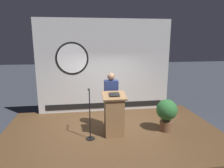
{
  "coord_description": "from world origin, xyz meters",
  "views": [
    {
      "loc": [
        -0.82,
        -5.43,
        2.95
      ],
      "look_at": [
        0.02,
        0.19,
        1.69
      ],
      "focal_mm": 32.31,
      "sensor_mm": 36.0,
      "label": 1
    }
  ],
  "objects_px": {
    "microphone_stand": "(90,122)",
    "speaker_person": "(111,100)",
    "potted_plant": "(167,112)",
    "podium": "(114,115)"
  },
  "relations": [
    {
      "from": "microphone_stand",
      "to": "speaker_person",
      "type": "bearing_deg",
      "value": 41.71
    },
    {
      "from": "speaker_person",
      "to": "potted_plant",
      "type": "relative_size",
      "value": 1.79
    },
    {
      "from": "microphone_stand",
      "to": "potted_plant",
      "type": "relative_size",
      "value": 1.43
    },
    {
      "from": "microphone_stand",
      "to": "potted_plant",
      "type": "bearing_deg",
      "value": 3.9
    },
    {
      "from": "speaker_person",
      "to": "potted_plant",
      "type": "height_order",
      "value": "speaker_person"
    },
    {
      "from": "microphone_stand",
      "to": "potted_plant",
      "type": "height_order",
      "value": "microphone_stand"
    },
    {
      "from": "podium",
      "to": "speaker_person",
      "type": "relative_size",
      "value": 0.72
    },
    {
      "from": "microphone_stand",
      "to": "podium",
      "type": "bearing_deg",
      "value": 8.91
    },
    {
      "from": "podium",
      "to": "potted_plant",
      "type": "bearing_deg",
      "value": 1.7
    },
    {
      "from": "podium",
      "to": "microphone_stand",
      "type": "bearing_deg",
      "value": -171.09
    }
  ]
}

